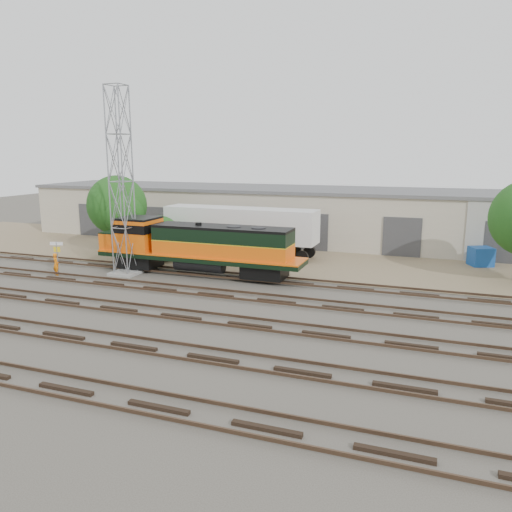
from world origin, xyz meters
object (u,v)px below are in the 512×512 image
(worker, at_px, (56,264))
(semi_trailer, at_px, (243,226))
(locomotive, at_px, (196,246))
(signal_tower, at_px, (121,185))

(worker, relative_size, semi_trailer, 0.12)
(worker, height_order, semi_trailer, semi_trailer)
(worker, xyz_separation_m, semi_trailer, (10.29, 11.25, 1.80))
(locomotive, distance_m, semi_trailer, 7.76)
(signal_tower, height_order, worker, signal_tower)
(locomotive, relative_size, worker, 9.57)
(locomotive, distance_m, signal_tower, 6.80)
(semi_trailer, bearing_deg, worker, -131.56)
(locomotive, bearing_deg, semi_trailer, 84.86)
(locomotive, distance_m, worker, 10.32)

